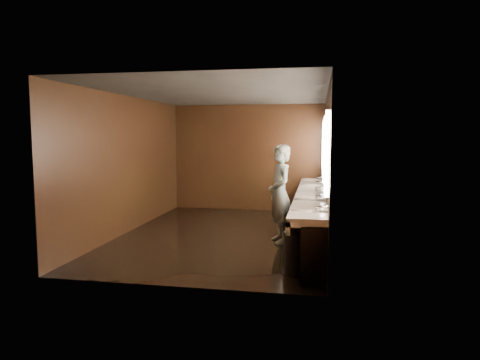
% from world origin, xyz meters
% --- Properties ---
extents(floor, '(6.00, 6.00, 0.00)m').
position_xyz_m(floor, '(0.00, 0.00, 0.00)').
color(floor, black).
rests_on(floor, ground).
extents(ceiling, '(4.00, 6.00, 0.02)m').
position_xyz_m(ceiling, '(0.00, 0.00, 2.80)').
color(ceiling, '#2D2D2B').
rests_on(ceiling, wall_back).
extents(wall_back, '(4.00, 0.02, 2.80)m').
position_xyz_m(wall_back, '(0.00, 3.00, 1.40)').
color(wall_back, black).
rests_on(wall_back, floor).
extents(wall_front, '(4.00, 0.02, 2.80)m').
position_xyz_m(wall_front, '(0.00, -3.00, 1.40)').
color(wall_front, black).
rests_on(wall_front, floor).
extents(wall_left, '(0.02, 6.00, 2.80)m').
position_xyz_m(wall_left, '(-2.00, 0.00, 1.40)').
color(wall_left, black).
rests_on(wall_left, floor).
extents(wall_right, '(0.02, 6.00, 2.80)m').
position_xyz_m(wall_right, '(2.00, 0.00, 1.40)').
color(wall_right, black).
rests_on(wall_right, floor).
extents(sink_counter, '(0.55, 5.40, 1.01)m').
position_xyz_m(sink_counter, '(1.79, 0.00, 0.50)').
color(sink_counter, black).
rests_on(sink_counter, floor).
extents(mirror_band, '(0.06, 5.03, 1.15)m').
position_xyz_m(mirror_band, '(1.98, -0.00, 1.75)').
color(mirror_band, '#FFE4CA').
rests_on(mirror_band, wall_right).
extents(person, '(0.65, 0.78, 1.83)m').
position_xyz_m(person, '(1.17, -0.37, 0.91)').
color(person, '#91B6D8').
rests_on(person, floor).
extents(trash_bin, '(0.50, 0.50, 0.61)m').
position_xyz_m(trash_bin, '(1.58, -2.16, 0.31)').
color(trash_bin, black).
rests_on(trash_bin, floor).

